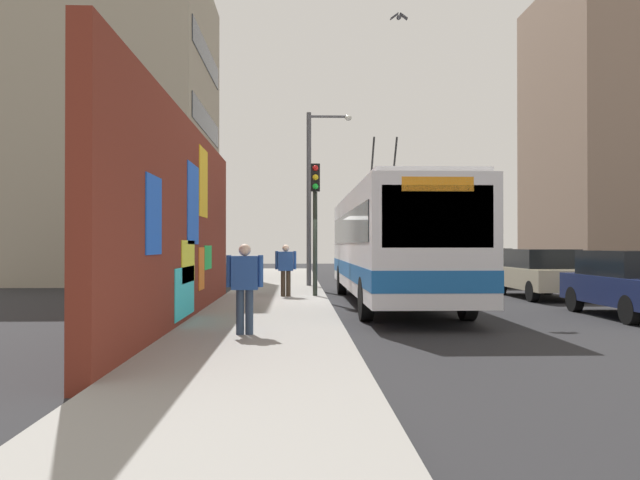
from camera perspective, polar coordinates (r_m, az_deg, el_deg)
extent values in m
plane|color=#232326|center=(18.18, 0.77, -5.87)|extent=(80.00, 80.00, 0.00)
cube|color=gray|center=(18.17, -4.31, -5.64)|extent=(48.00, 3.20, 0.15)
cube|color=maroon|center=(13.89, -12.25, 1.57)|extent=(13.17, 0.30, 4.40)
cube|color=green|center=(16.29, -10.17, -1.57)|extent=(1.24, 0.02, 0.61)
cube|color=#33D8E5|center=(13.09, -12.20, -4.65)|extent=(2.14, 0.02, 1.02)
cube|color=yellow|center=(15.58, -10.57, 5.15)|extent=(1.30, 0.02, 1.67)
cube|color=yellow|center=(13.42, -11.91, -1.92)|extent=(1.51, 0.02, 0.88)
cube|color=orange|center=(15.23, -10.74, -2.57)|extent=(0.82, 0.02, 1.02)
cube|color=blue|center=(14.05, -11.48, 3.22)|extent=(1.44, 0.02, 1.77)
cube|color=blue|center=(10.33, -14.89, 2.21)|extent=(1.07, 0.02, 1.27)
cube|color=#9E937F|center=(31.91, -17.38, 9.61)|extent=(9.96, 7.82, 14.57)
cube|color=black|center=(30.73, -10.28, 4.55)|extent=(8.47, 0.04, 1.10)
cube|color=black|center=(31.18, -10.27, 10.42)|extent=(8.47, 0.04, 1.10)
cube|color=black|center=(31.94, -10.26, 16.07)|extent=(8.47, 0.04, 1.10)
cube|color=gray|center=(38.90, 25.68, 8.84)|extent=(9.47, 8.19, 15.96)
cube|color=silver|center=(18.09, 6.50, -0.21)|extent=(11.97, 2.55, 2.69)
cube|color=silver|center=(18.16, 6.49, 4.23)|extent=(11.49, 2.34, 0.12)
cube|color=#1959A5|center=(18.11, 6.50, -2.72)|extent=(11.99, 2.57, 0.44)
cube|color=black|center=(12.24, 10.67, 2.13)|extent=(0.04, 2.16, 1.21)
cube|color=black|center=(18.10, 6.50, 1.07)|extent=(11.01, 2.58, 0.86)
cube|color=orange|center=(12.29, 10.65, 5.03)|extent=(0.06, 1.40, 0.28)
cylinder|color=black|center=(20.06, 6.72, 6.19)|extent=(1.43, 0.06, 2.00)
cylinder|color=black|center=(19.96, 4.72, 6.22)|extent=(1.43, 0.06, 2.00)
cylinder|color=black|center=(14.63, 13.25, -5.20)|extent=(1.00, 0.28, 1.00)
cylinder|color=black|center=(14.20, 4.20, -5.36)|extent=(1.00, 0.28, 1.00)
cylinder|color=black|center=(22.09, 7.98, -3.61)|extent=(1.00, 0.28, 1.00)
cylinder|color=black|center=(21.81, 1.99, -3.66)|extent=(1.00, 0.28, 1.00)
cube|color=navy|center=(16.54, 26.52, -4.10)|extent=(4.05, 1.73, 0.66)
cube|color=black|center=(16.58, 26.38, -1.91)|extent=(2.43, 1.56, 0.60)
cylinder|color=black|center=(15.03, 26.40, -5.73)|extent=(0.64, 0.22, 0.64)
cylinder|color=black|center=(18.10, 26.63, -4.83)|extent=(0.64, 0.22, 0.64)
cylinder|color=black|center=(17.42, 22.19, -5.02)|extent=(0.64, 0.22, 0.64)
cube|color=#C6B793|center=(21.55, 19.46, -3.27)|extent=(4.39, 1.85, 0.66)
cube|color=black|center=(21.61, 19.37, -1.59)|extent=(2.63, 1.67, 0.60)
cylinder|color=black|center=(20.57, 23.09, -4.31)|extent=(0.64, 0.22, 0.64)
cylinder|color=black|center=(19.92, 18.78, -4.45)|extent=(0.64, 0.22, 0.64)
cylinder|color=black|center=(23.21, 20.05, -3.88)|extent=(0.64, 0.22, 0.64)
cylinder|color=black|center=(22.65, 16.16, -3.98)|extent=(0.64, 0.22, 0.64)
cube|color=black|center=(27.43, 14.67, -2.68)|extent=(4.56, 1.79, 0.66)
cube|color=black|center=(27.50, 14.61, -1.36)|extent=(2.74, 1.61, 0.60)
cylinder|color=black|center=(26.26, 17.28, -3.49)|extent=(0.64, 0.22, 0.64)
cylinder|color=black|center=(25.78, 13.95, -3.55)|extent=(0.64, 0.22, 0.64)
cylinder|color=black|center=(29.12, 15.31, -3.20)|extent=(0.64, 0.22, 0.64)
cylinder|color=black|center=(28.68, 12.28, -3.24)|extent=(0.64, 0.22, 0.64)
cylinder|color=#3F3326|center=(19.10, -2.90, -3.99)|extent=(0.14, 0.14, 0.78)
cylinder|color=#3F3326|center=(19.11, -3.38, -3.99)|extent=(0.14, 0.14, 0.78)
cube|color=#264C99|center=(19.08, -3.14, -1.94)|extent=(0.22, 0.46, 0.59)
cylinder|color=#264C99|center=(19.07, -2.31, -1.85)|extent=(0.09, 0.09, 0.56)
cylinder|color=#264C99|center=(19.08, -3.97, -1.85)|extent=(0.09, 0.09, 0.56)
sphere|color=beige|center=(19.07, -3.14, -0.74)|extent=(0.21, 0.21, 0.21)
cylinder|color=#2D3F59|center=(11.05, -6.46, -6.54)|extent=(0.14, 0.14, 0.78)
cylinder|color=#2D3F59|center=(11.06, -7.29, -6.53)|extent=(0.14, 0.14, 0.78)
cube|color=#264C99|center=(11.01, -6.87, -2.98)|extent=(0.22, 0.46, 0.59)
cylinder|color=#264C99|center=(10.98, -5.42, -2.84)|extent=(0.09, 0.09, 0.56)
cylinder|color=#264C99|center=(11.03, -8.32, -2.82)|extent=(0.09, 0.09, 0.56)
sphere|color=beige|center=(11.00, -6.87, -0.90)|extent=(0.21, 0.21, 0.21)
cylinder|color=#2D382D|center=(19.31, -0.45, 0.94)|extent=(0.14, 0.14, 4.08)
cube|color=black|center=(19.19, -0.43, 5.71)|extent=(0.20, 0.28, 0.84)
sphere|color=red|center=(19.11, -0.42, 6.58)|extent=(0.18, 0.18, 0.18)
sphere|color=yellow|center=(19.08, -0.42, 5.74)|extent=(0.18, 0.18, 0.18)
sphere|color=green|center=(19.05, -0.42, 4.90)|extent=(0.18, 0.18, 0.18)
cylinder|color=#4C4C51|center=(24.30, -1.02, 3.77)|extent=(0.18, 0.18, 6.72)
cylinder|color=#4C4C51|center=(24.77, 0.79, 11.18)|extent=(0.10, 1.53, 0.10)
ellipsoid|color=silver|center=(24.81, 2.59, 11.05)|extent=(0.44, 0.28, 0.20)
ellipsoid|color=#47474C|center=(19.96, 7.20, 19.48)|extent=(0.32, 0.14, 0.12)
cube|color=#47474C|center=(20.00, 7.62, 19.54)|extent=(0.20, 0.24, 0.18)
cube|color=#47474C|center=(19.95, 6.78, 19.58)|extent=(0.20, 0.24, 0.18)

